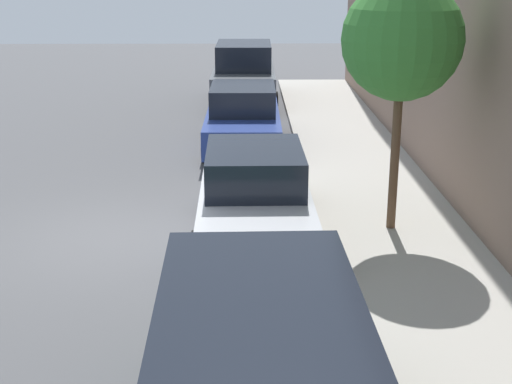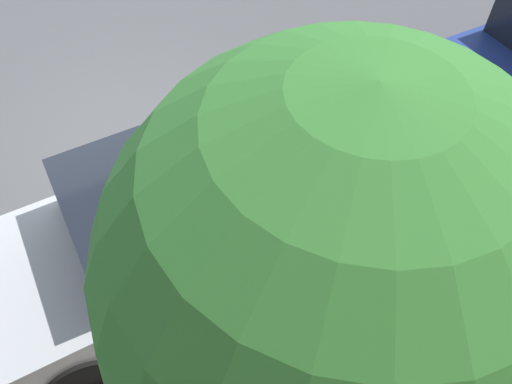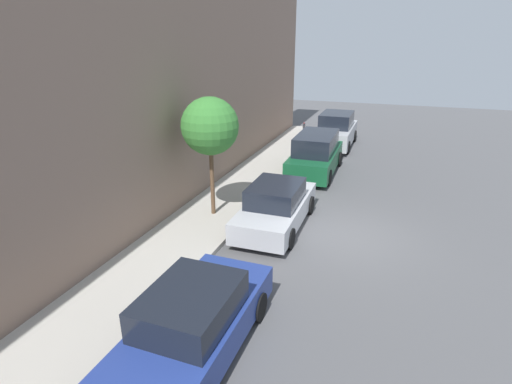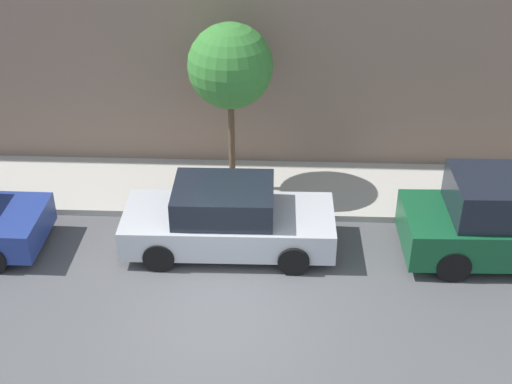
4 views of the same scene
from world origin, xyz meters
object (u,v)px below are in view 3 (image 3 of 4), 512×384
object	(u,v)px
parked_sedan_third	(276,206)
street_tree	(210,127)
parking_meter_near	(304,132)
parked_minivan_second	(316,154)
parked_sedan_fourth	(194,323)
parked_suv_nearest	(336,131)

from	to	relation	value
parked_sedan_third	street_tree	bearing A→B (deg)	1.52
parking_meter_near	street_tree	distance (m)	10.78
parked_minivan_second	parked_sedan_third	bearing A→B (deg)	89.66
parked_sedan_third	parked_sedan_fourth	distance (m)	6.23
parked_suv_nearest	parked_sedan_fourth	world-z (taller)	parked_suv_nearest
parked_suv_nearest	parked_sedan_fourth	size ratio (longest dim) A/B	1.07
parked_sedan_third	street_tree	world-z (taller)	street_tree
parking_meter_near	parked_suv_nearest	bearing A→B (deg)	-142.65
parked_minivan_second	parked_sedan_third	distance (m)	6.19
parking_meter_near	street_tree	size ratio (longest dim) A/B	0.33
parked_minivan_second	street_tree	bearing A→B (deg)	69.32
parked_minivan_second	parked_sedan_third	world-z (taller)	parked_minivan_second
parked_minivan_second	street_tree	distance (m)	7.08
parked_suv_nearest	parked_minivan_second	distance (m)	5.52
parked_sedan_third	parked_sedan_fourth	world-z (taller)	same
street_tree	parked_suv_nearest	bearing A→B (deg)	-101.58
parking_meter_near	street_tree	bearing A→B (deg)	85.87
parked_sedan_fourth	street_tree	xyz separation A→B (m)	(2.53, -6.17, 2.56)
parked_suv_nearest	parked_sedan_fourth	distance (m)	17.94
parked_sedan_third	parking_meter_near	xyz separation A→B (m)	(1.56, -10.44, 0.27)
parked_suv_nearest	parking_meter_near	xyz separation A→B (m)	(1.65, 1.26, 0.07)
parked_minivan_second	parked_sedan_fourth	bearing A→B (deg)	90.82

